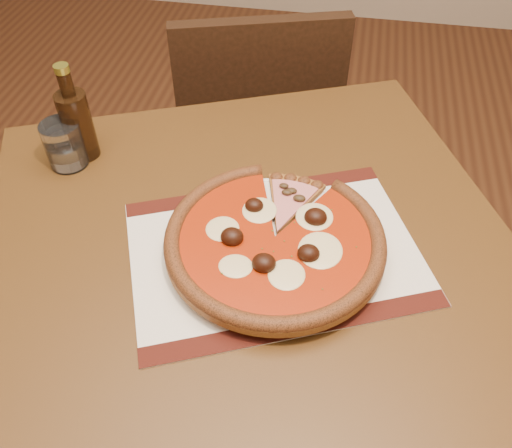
{
  "coord_description": "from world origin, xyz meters",
  "views": [
    {
      "loc": [
        0.61,
        0.02,
        1.37
      ],
      "look_at": [
        0.51,
        0.58,
        0.78
      ],
      "focal_mm": 38.0,
      "sensor_mm": 36.0,
      "label": 1
    }
  ],
  "objects_px": {
    "pizza": "(275,238)",
    "chair_far": "(255,132)",
    "bottle": "(77,122)",
    "plate": "(275,247)",
    "water_glass": "(64,145)",
    "table": "(254,288)"
  },
  "relations": [
    {
      "from": "bottle",
      "to": "water_glass",
      "type": "bearing_deg",
      "value": -120.7
    },
    {
      "from": "pizza",
      "to": "water_glass",
      "type": "height_order",
      "value": "water_glass"
    },
    {
      "from": "table",
      "to": "bottle",
      "type": "relative_size",
      "value": 5.91
    },
    {
      "from": "table",
      "to": "bottle",
      "type": "bearing_deg",
      "value": 154.08
    },
    {
      "from": "chair_far",
      "to": "plate",
      "type": "bearing_deg",
      "value": 85.17
    },
    {
      "from": "table",
      "to": "water_glass",
      "type": "relative_size",
      "value": 12.79
    },
    {
      "from": "plate",
      "to": "table",
      "type": "bearing_deg",
      "value": 172.31
    },
    {
      "from": "plate",
      "to": "pizza",
      "type": "distance_m",
      "value": 0.02
    },
    {
      "from": "table",
      "to": "chair_far",
      "type": "xyz_separation_m",
      "value": [
        -0.12,
        0.64,
        -0.17
      ]
    },
    {
      "from": "plate",
      "to": "water_glass",
      "type": "height_order",
      "value": "water_glass"
    },
    {
      "from": "plate",
      "to": "water_glass",
      "type": "distance_m",
      "value": 0.42
    },
    {
      "from": "chair_far",
      "to": "pizza",
      "type": "bearing_deg",
      "value": 85.16
    },
    {
      "from": "table",
      "to": "chair_far",
      "type": "height_order",
      "value": "chair_far"
    },
    {
      "from": "pizza",
      "to": "chair_far",
      "type": "bearing_deg",
      "value": 103.05
    },
    {
      "from": "pizza",
      "to": "bottle",
      "type": "height_order",
      "value": "bottle"
    },
    {
      "from": "water_glass",
      "to": "bottle",
      "type": "height_order",
      "value": "bottle"
    },
    {
      "from": "water_glass",
      "to": "chair_far",
      "type": "bearing_deg",
      "value": 64.71
    },
    {
      "from": "water_glass",
      "to": "table",
      "type": "bearing_deg",
      "value": -20.89
    },
    {
      "from": "chair_far",
      "to": "plate",
      "type": "height_order",
      "value": "chair_far"
    },
    {
      "from": "table",
      "to": "plate",
      "type": "distance_m",
      "value": 0.12
    },
    {
      "from": "table",
      "to": "plate",
      "type": "relative_size",
      "value": 3.6
    },
    {
      "from": "water_glass",
      "to": "bottle",
      "type": "relative_size",
      "value": 0.46
    }
  ]
}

